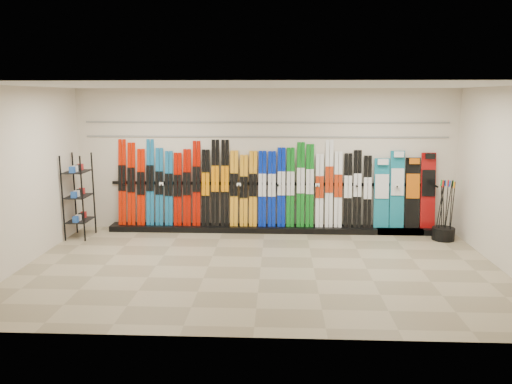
{
  "coord_description": "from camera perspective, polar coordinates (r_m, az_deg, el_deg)",
  "views": [
    {
      "loc": [
        0.28,
        -8.0,
        2.83
      ],
      "look_at": [
        -0.12,
        1.0,
        1.1
      ],
      "focal_mm": 35.0,
      "sensor_mm": 36.0,
      "label": 1
    }
  ],
  "objects": [
    {
      "name": "right_wall",
      "position": [
        8.92,
        27.17,
        1.09
      ],
      "size": [
        0.0,
        5.0,
        5.0
      ],
      "primitive_type": "plane",
      "rotation": [
        1.57,
        0.0,
        -1.57
      ],
      "color": "beige",
      "rests_on": "floor"
    },
    {
      "name": "ski_poles",
      "position": [
        10.64,
        20.82,
        -1.9
      ],
      "size": [
        0.31,
        0.31,
        1.18
      ],
      "color": "black",
      "rests_on": "pole_bin"
    },
    {
      "name": "ceiling",
      "position": [
        8.01,
        0.58,
        12.09
      ],
      "size": [
        8.0,
        8.0,
        0.0
      ],
      "primitive_type": "plane",
      "rotation": [
        3.14,
        0.0,
        0.0
      ],
      "color": "silver",
      "rests_on": "back_wall"
    },
    {
      "name": "floor",
      "position": [
        8.49,
        0.54,
        -8.6
      ],
      "size": [
        8.0,
        8.0,
        0.0
      ],
      "primitive_type": "plane",
      "color": "#85785C",
      "rests_on": "ground"
    },
    {
      "name": "snowboards",
      "position": [
        10.87,
        16.65,
        0.06
      ],
      "size": [
        1.27,
        0.25,
        1.6
      ],
      "color": "#14728C",
      "rests_on": "ski_rack_base"
    },
    {
      "name": "back_wall",
      "position": [
        10.59,
        1.04,
        3.65
      ],
      "size": [
        8.0,
        0.0,
        8.0
      ],
      "primitive_type": "plane",
      "rotation": [
        1.57,
        0.0,
        0.0
      ],
      "color": "beige",
      "rests_on": "floor"
    },
    {
      "name": "ski_rack_base",
      "position": [
        10.65,
        2.19,
        -4.22
      ],
      "size": [
        8.0,
        0.4,
        0.12
      ],
      "primitive_type": "cube",
      "color": "black",
      "rests_on": "floor"
    },
    {
      "name": "accessory_rack",
      "position": [
        10.69,
        -19.63,
        -0.44
      ],
      "size": [
        0.4,
        0.6,
        1.7
      ],
      "primitive_type": "cube",
      "color": "black",
      "rests_on": "floor"
    },
    {
      "name": "slatwall_rail_1",
      "position": [
        10.5,
        1.05,
        7.97
      ],
      "size": [
        7.6,
        0.02,
        0.03
      ],
      "primitive_type": "cube",
      "color": "gray",
      "rests_on": "back_wall"
    },
    {
      "name": "slatwall_rail_0",
      "position": [
        10.52,
        1.04,
        6.34
      ],
      "size": [
        7.6,
        0.02,
        0.03
      ],
      "primitive_type": "cube",
      "color": "gray",
      "rests_on": "back_wall"
    },
    {
      "name": "pole_bin",
      "position": [
        10.7,
        20.61,
        -4.48
      ],
      "size": [
        0.44,
        0.44,
        0.25
      ],
      "primitive_type": "cylinder",
      "color": "black",
      "rests_on": "floor"
    },
    {
      "name": "left_wall",
      "position": [
        9.17,
        -25.29,
        1.49
      ],
      "size": [
        0.0,
        5.0,
        5.0
      ],
      "primitive_type": "plane",
      "rotation": [
        1.57,
        0.0,
        1.57
      ],
      "color": "beige",
      "rests_on": "floor"
    },
    {
      "name": "skis",
      "position": [
        10.55,
        -1.61,
        0.59
      ],
      "size": [
        5.38,
        0.29,
        1.82
      ],
      "color": "red",
      "rests_on": "ski_rack_base"
    }
  ]
}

